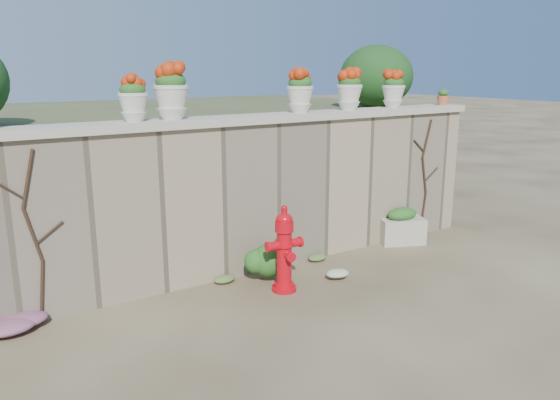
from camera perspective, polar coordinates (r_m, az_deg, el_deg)
ground at (r=6.25m, az=4.90°, el=-12.03°), size 80.00×80.00×0.00m
stone_wall at (r=7.33m, az=-3.63°, el=0.19°), size 8.00×0.40×2.00m
wall_cap at (r=7.16m, az=-3.76°, el=8.39°), size 8.10×0.52×0.10m
raised_fill at (r=10.18m, az=-12.61°, el=3.70°), size 9.00×6.00×2.00m
back_shrub_right at (r=10.13m, az=10.02°, el=12.59°), size 1.30×1.30×1.10m
vine_left at (r=6.28m, az=-24.28°, el=-3.41°), size 0.60×0.04×1.91m
vine_right at (r=9.18m, az=14.88°, el=2.44°), size 0.60×0.04×1.91m
fire_hydrant at (r=6.70m, az=0.45°, el=-5.12°), size 0.47×0.33×1.09m
planter_box at (r=8.82m, az=12.58°, el=-2.73°), size 0.79×0.64×0.57m
green_shrub at (r=7.13m, az=-1.65°, el=-5.93°), size 0.66×0.59×0.63m
magenta_clump at (r=6.48m, az=-26.31°, el=-11.41°), size 0.85×0.57×0.23m
white_flowers at (r=7.25m, az=6.74°, el=-7.56°), size 0.52×0.41×0.19m
urn_pot_1 at (r=6.55m, az=-15.11°, el=10.19°), size 0.34×0.34×0.53m
urn_pot_2 at (r=6.71m, az=-11.32°, el=11.01°), size 0.42×0.42×0.66m
urn_pot_3 at (r=7.61m, az=2.10°, el=11.27°), size 0.37×0.37×0.58m
urn_pot_4 at (r=8.15m, az=7.25°, el=11.36°), size 0.38×0.38×0.59m
urn_pot_5 at (r=8.75m, az=11.77°, el=11.22°), size 0.35×0.35×0.55m
terracotta_pot at (r=9.60m, az=16.68°, el=10.19°), size 0.21×0.21×0.25m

